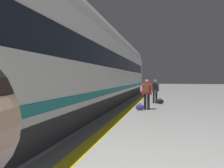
{
  "coord_description": "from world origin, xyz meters",
  "views": [
    {
      "loc": [
        1.05,
        0.24,
        1.61
      ],
      "look_at": [
        -0.65,
        7.06,
        1.41
      ],
      "focal_mm": 33.53,
      "sensor_mm": 36.0,
      "label": 1
    }
  ],
  "objects_px": {
    "high_speed_train": "(77,58)",
    "duffel_bag_mid": "(140,107)",
    "passenger_near": "(155,89)",
    "passenger_mid": "(147,91)",
    "duffel_bag_near": "(160,101)"
  },
  "relations": [
    {
      "from": "high_speed_train",
      "to": "passenger_near",
      "type": "bearing_deg",
      "value": 54.25
    },
    {
      "from": "high_speed_train",
      "to": "duffel_bag_mid",
      "type": "bearing_deg",
      "value": 29.12
    },
    {
      "from": "passenger_mid",
      "to": "duffel_bag_mid",
      "type": "relative_size",
      "value": 3.65
    },
    {
      "from": "high_speed_train",
      "to": "passenger_mid",
      "type": "distance_m",
      "value": 3.85
    },
    {
      "from": "high_speed_train",
      "to": "duffel_bag_mid",
      "type": "relative_size",
      "value": 71.82
    },
    {
      "from": "high_speed_train",
      "to": "duffel_bag_mid",
      "type": "distance_m",
      "value": 3.91
    },
    {
      "from": "high_speed_train",
      "to": "passenger_near",
      "type": "relative_size",
      "value": 20.07
    },
    {
      "from": "high_speed_train",
      "to": "duffel_bag_near",
      "type": "xyz_separation_m",
      "value": [
        3.66,
        4.45,
        -2.35
      ]
    },
    {
      "from": "duffel_bag_mid",
      "to": "duffel_bag_near",
      "type": "bearing_deg",
      "value": 72.33
    },
    {
      "from": "passenger_mid",
      "to": "duffel_bag_near",
      "type": "bearing_deg",
      "value": 77.08
    },
    {
      "from": "high_speed_train",
      "to": "duffel_bag_near",
      "type": "distance_m",
      "value": 6.22
    },
    {
      "from": "duffel_bag_near",
      "to": "duffel_bag_mid",
      "type": "height_order",
      "value": "same"
    },
    {
      "from": "high_speed_train",
      "to": "passenger_near",
      "type": "height_order",
      "value": "high_speed_train"
    },
    {
      "from": "high_speed_train",
      "to": "passenger_mid",
      "type": "relative_size",
      "value": 19.7
    },
    {
      "from": "passenger_near",
      "to": "passenger_mid",
      "type": "xyz_separation_m",
      "value": [
        -0.29,
        -2.87,
        0.02
      ]
    }
  ]
}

